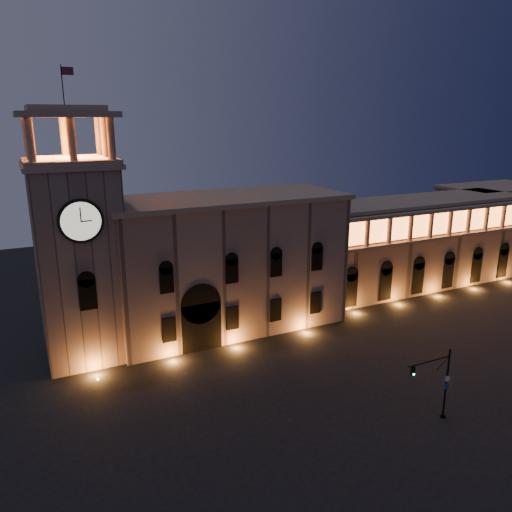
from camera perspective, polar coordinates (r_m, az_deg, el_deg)
name	(u,v)px	position (r m, az deg, el deg)	size (l,w,h in m)	color
ground	(333,399)	(52.48, 8.78, -15.85)	(160.00, 160.00, 0.00)	black
government_building	(227,262)	(65.77, -3.30, -0.74)	(30.80, 12.80, 17.60)	#836555
clock_tower	(79,253)	(59.47, -19.57, 0.33)	(9.80, 9.80, 32.40)	#836555
colonnade_wing	(413,242)	(86.21, 17.52, 1.49)	(40.60, 11.50, 14.50)	#7E6050
secondary_building	(492,223)	(109.21, 25.33, 3.38)	(20.00, 12.00, 14.00)	#7E6050
traffic_light	(440,384)	(49.96, 20.24, -13.55)	(5.11, 0.54, 7.01)	black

